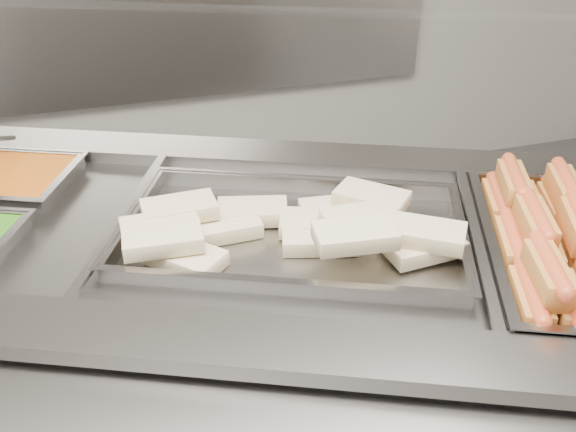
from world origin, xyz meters
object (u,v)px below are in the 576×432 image
object	(u,v)px
steam_counter	(268,382)
sneeze_guard	(277,18)
pan_hotdogs	(574,261)
pan_wraps	(293,237)

from	to	relation	value
steam_counter	sneeze_guard	bearing A→B (deg)	65.74
pan_hotdogs	sneeze_guard	bearing A→B (deg)	136.45
sneeze_guard	pan_wraps	size ratio (longest dim) A/B	2.07
steam_counter	pan_hotdogs	distance (m)	0.83
pan_hotdogs	pan_wraps	distance (m)	0.63
sneeze_guard	pan_wraps	xyz separation A→B (m)	(-0.04, -0.25, -0.43)
sneeze_guard	pan_hotdogs	world-z (taller)	sneeze_guard
sneeze_guard	steam_counter	bearing A→B (deg)	-114.26
steam_counter	pan_wraps	size ratio (longest dim) A/B	2.62
pan_wraps	pan_hotdogs	bearing A→B (deg)	-24.27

